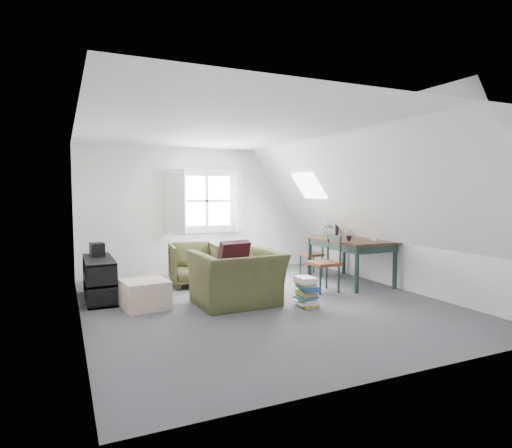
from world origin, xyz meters
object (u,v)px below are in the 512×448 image
armchair_far (194,285)px  dining_chair_far (312,254)px  armchair_near (237,305)px  magazine_stack (307,292)px  dining_table (350,244)px  ottoman (145,294)px  dining_chair_near (326,262)px  media_shelf (99,281)px

armchair_far → dining_chair_far: bearing=2.8°
armchair_near → armchair_far: armchair_near is taller
armchair_far → magazine_stack: magazine_stack is taller
armchair_near → dining_table: dining_table is taller
dining_chair_far → ottoman: bearing=1.1°
dining_chair_far → dining_chair_near: bearing=51.8°
armchair_far → ottoman: 1.59m
magazine_stack → media_shelf: bearing=148.9°
armchair_far → dining_chair_near: 2.34m
dining_table → media_shelf: (-4.21, 0.56, -0.41)m
dining_chair_near → magazine_stack: bearing=-45.6°
magazine_stack → dining_chair_near: bearing=40.9°
ottoman → dining_chair_far: 3.55m
media_shelf → dining_chair_near: bearing=-11.3°
dining_chair_near → armchair_far: bearing=-123.1°
armchair_far → dining_table: 2.88m
armchair_near → ottoman: ottoman is taller
ottoman → media_shelf: 0.95m
dining_table → media_shelf: 4.27m
dining_table → media_shelf: bearing=171.4°
dining_table → dining_chair_far: 0.92m
dining_chair_far → media_shelf: 3.95m
media_shelf → armchair_far: bearing=18.6°
dining_table → ottoman: bearing=-177.8°
armchair_near → dining_chair_near: 1.71m
ottoman → dining_chair_far: dining_chair_far is taller
ottoman → dining_chair_near: (2.89, -0.19, 0.29)m
ottoman → media_shelf: size_ratio=0.48×
armchair_far → dining_chair_near: size_ratio=0.88×
armchair_far → dining_table: bearing=-14.1°
dining_chair_far → media_shelf: size_ratio=0.66×
armchair_near → dining_chair_far: dining_chair_far is taller
armchair_far → dining_chair_far: dining_chair_far is taller
dining_chair_far → media_shelf: dining_chair_far is taller
armchair_near → media_shelf: 2.15m
dining_table → media_shelf: dining_table is taller
armchair_far → magazine_stack: 2.30m
armchair_far → magazine_stack: (1.08, -2.02, 0.21)m
dining_chair_far → dining_table: bearing=92.4°
media_shelf → dining_table: bearing=-3.3°
dining_table → dining_chair_near: 0.90m
ottoman → magazine_stack: magazine_stack is taller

